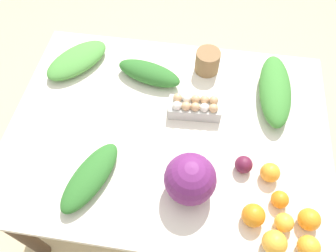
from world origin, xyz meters
name	(u,v)px	position (x,y,z in m)	size (l,w,h in m)	color
ground_plane	(168,191)	(0.00, 0.00, 0.00)	(8.00, 8.00, 0.00)	#C6B289
dining_table	(168,139)	(0.00, 0.00, 0.62)	(1.33, 1.00, 0.71)	silver
cabbage_purple	(190,179)	(0.12, -0.25, 0.80)	(0.19, 0.19, 0.19)	#6B2366
egg_carton	(195,107)	(0.10, 0.10, 0.75)	(0.23, 0.10, 0.09)	#B7B7B2
paper_bag	(207,61)	(0.13, 0.35, 0.76)	(0.11, 0.11, 0.11)	olive
greens_bunch_dandelion	(77,60)	(-0.47, 0.29, 0.74)	(0.32, 0.16, 0.07)	#4C933D
greens_bunch_chard	(90,177)	(-0.25, -0.27, 0.74)	(0.32, 0.12, 0.07)	#2D6B28
greens_bunch_beet_tops	(275,90)	(0.43, 0.23, 0.75)	(0.39, 0.13, 0.10)	#3D8433
greens_bunch_scallion	(149,73)	(-0.13, 0.26, 0.75)	(0.30, 0.11, 0.08)	#2D6B28
beet_root	(244,165)	(0.31, -0.14, 0.74)	(0.07, 0.07, 0.07)	#5B1933
orange_0	(284,222)	(0.45, -0.34, 0.74)	(0.07, 0.07, 0.07)	#F9A833
orange_1	(270,172)	(0.41, -0.16, 0.74)	(0.07, 0.07, 0.07)	orange
orange_2	(309,219)	(0.54, -0.32, 0.75)	(0.08, 0.08, 0.08)	orange
orange_3	(280,199)	(0.44, -0.26, 0.74)	(0.06, 0.06, 0.06)	orange
orange_4	(309,247)	(0.53, -0.41, 0.74)	(0.08, 0.08, 0.08)	orange
orange_5	(253,215)	(0.35, -0.33, 0.75)	(0.08, 0.08, 0.08)	orange
orange_6	(275,243)	(0.42, -0.41, 0.75)	(0.08, 0.08, 0.08)	#F9A833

